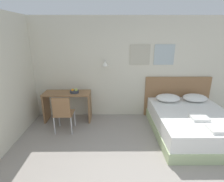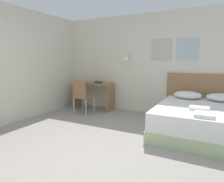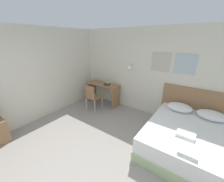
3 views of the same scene
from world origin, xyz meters
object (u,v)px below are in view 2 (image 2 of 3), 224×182
Objects in this scene: desk at (93,91)px; pillow_right at (222,97)px; folded_towel_near_foot at (199,108)px; desk_chair at (82,95)px; folded_towel_mid_bed at (205,115)px; pillow_left at (188,95)px; fruit_bowl at (99,82)px; bed at (201,120)px; headboard at (205,97)px.

pillow_right is at bearing -0.63° from desk.
desk_chair reaches higher than folded_towel_near_foot.
desk_chair is (-3.01, 0.87, -0.05)m from folded_towel_mid_bed.
desk_chair reaches higher than pillow_left.
pillow_left is 1.07m from folded_towel_near_foot.
pillow_right is 2.02× the size of folded_towel_mid_bed.
fruit_bowl reaches higher than desk.
pillow_left is 2.42m from fruit_bowl.
folded_towel_mid_bed reaches higher than bed.
fruit_bowl reaches higher than pillow_left.
bed is 0.88m from pillow_right.
desk is 1.33× the size of desk_chair.
folded_towel_near_foot is at bearing 103.08° from folded_towel_mid_bed.
folded_towel_near_foot is at bearing -19.70° from desk.
fruit_bowl reaches higher than pillow_right.
pillow_right is (0.35, 0.72, 0.36)m from bed.
folded_towel_mid_bed is at bearing -83.69° from bed.
folded_towel_mid_bed is 0.26× the size of desk.
pillow_right is 0.69× the size of desk_chair.
folded_towel_mid_bed is (0.43, -1.47, -0.06)m from pillow_left.
fruit_bowl is at bearing 152.57° from folded_towel_mid_bed.
pillow_right is at bearing 63.99° from bed.
bed is 0.82m from folded_towel_mid_bed.
folded_towel_near_foot is at bearing -72.12° from pillow_left.
fruit_bowl is (-2.85, 1.48, 0.24)m from folded_towel_mid_bed.
desk is 5.22× the size of fruit_bowl.
desk reaches higher than pillow_left.
pillow_left is at bearing 12.97° from desk_chair.
headboard is 0.48m from pillow_right.
desk_chair reaches higher than fruit_bowl.
folded_towel_mid_bed is at bearing -87.34° from headboard.
folded_towel_mid_bed is at bearing -16.18° from desk_chair.
headboard reaches higher than desk.
headboard is at bearing 89.08° from folded_towel_near_foot.
desk is at bearing -174.60° from headboard.
desk is at bearing 93.39° from desk_chair.
fruit_bowl is at bearing 179.77° from pillow_left.
pillow_right is 2.71× the size of fruit_bowl.
pillow_left reaches higher than folded_towel_mid_bed.
headboard is at bearing 6.34° from fruit_bowl.
desk_chair is at bearing -167.03° from pillow_left.
headboard reaches higher than bed.
bed is at bearing -116.01° from pillow_right.
desk_chair is at bearing 177.60° from bed.
fruit_bowl is at bearing 159.46° from folded_towel_near_foot.
fruit_bowl is (-2.76, -0.31, 0.26)m from headboard.
fruit_bowl is (-2.41, 0.01, 0.18)m from pillow_left.
fruit_bowl is (0.17, 0.60, 0.29)m from desk_chair.
pillow_left is 0.52× the size of desk.
fruit_bowl is at bearing 74.69° from desk_chair.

